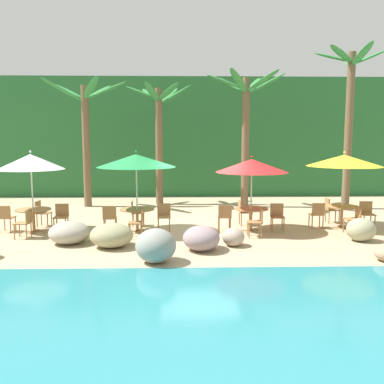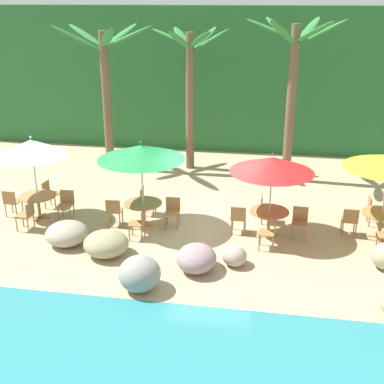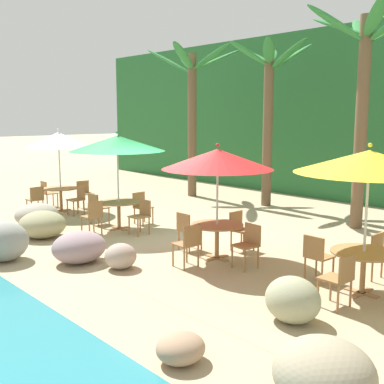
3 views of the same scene
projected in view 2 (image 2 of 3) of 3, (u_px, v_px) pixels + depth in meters
The scene contains 28 objects.
ground_plane at pixel (212, 228), 14.68m from camera, with size 120.00×120.00×0.00m, color tan.
terrace_deck at pixel (212, 228), 14.68m from camera, with size 18.00×5.20×0.01m.
foliage_backdrop at pixel (239, 78), 21.85m from camera, with size 28.00×2.40×6.00m.
rock_seawall at pixel (193, 258), 12.31m from camera, with size 16.72×2.97×0.83m.
umbrella_white at pixel (32, 148), 14.52m from camera, with size 2.07×2.07×2.58m.
dining_table_white at pixel (38, 199), 15.11m from camera, with size 1.10×1.10×0.74m.
chair_white_seaward at pixel (66, 203), 15.14m from camera, with size 0.44×0.45×0.87m.
chair_white_inland at pixel (49, 192), 15.94m from camera, with size 0.46×0.45×0.87m.
chair_white_left at pixel (11, 201), 15.24m from camera, with size 0.44×0.45×0.87m.
chair_white_right at pixel (27, 214), 14.36m from camera, with size 0.44×0.43×0.87m.
umbrella_green at pixel (141, 152), 13.98m from camera, with size 2.48×2.48×2.59m.
dining_table_green at pixel (143, 207), 14.58m from camera, with size 1.10×1.10×0.74m.
chair_green_seaward at pixel (173, 210), 14.60m from camera, with size 0.44×0.44×0.87m.
chair_green_inland at pixel (146, 199), 15.41m from camera, with size 0.45×0.45×0.87m.
chair_green_left at pixel (114, 210), 14.60m from camera, with size 0.45×0.46×0.87m.
chair_green_right at pixel (140, 222), 13.82m from camera, with size 0.44×0.44×0.87m.
umbrella_red at pixel (272, 165), 13.48m from camera, with size 2.30×2.30×2.42m.
dining_table_red at pixel (269, 215), 14.02m from camera, with size 1.10×1.10×0.74m.
chair_red_seaward at pixel (300, 220), 13.95m from camera, with size 0.45×0.46×0.87m.
chair_red_inland at pixel (265, 206), 14.86m from camera, with size 0.45×0.44×0.87m.
chair_red_left at pixel (238, 217), 14.12m from camera, with size 0.43×0.43×0.87m.
chair_red_right at pixel (270, 232), 13.27m from camera, with size 0.44×0.44×0.87m.
dining_table_yellow at pixel (382, 217), 13.88m from camera, with size 1.10×1.10×0.74m.
chair_yellow_inland at pixel (373, 208), 14.71m from camera, with size 0.43×0.42×0.87m.
chair_yellow_left at pixel (350, 220), 13.98m from camera, with size 0.43×0.43×0.87m.
palm_tree_nearest at pixel (105, 74), 18.54m from camera, with size 3.53×3.40×5.44m.
palm_tree_second at pixel (190, 76), 18.56m from camera, with size 2.94×2.78×5.31m.
palm_tree_third at pixel (293, 74), 17.14m from camera, with size 3.36×3.03×5.71m.
Camera 2 is at (1.61, -13.20, 6.32)m, focal length 46.88 mm.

